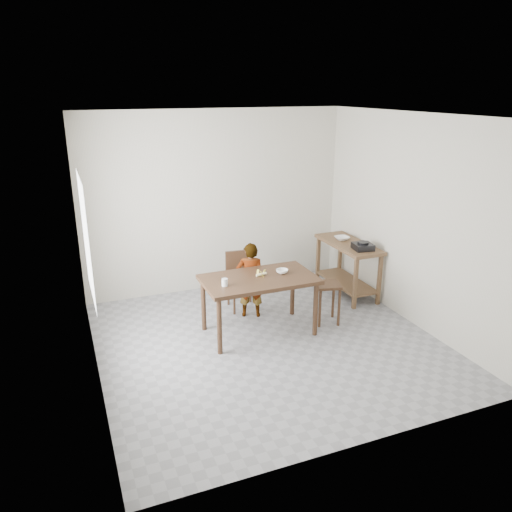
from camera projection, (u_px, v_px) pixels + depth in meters
name	position (u px, v px, depth m)	size (l,w,h in m)	color
floor	(268.00, 344.00, 6.15)	(4.00, 4.00, 0.04)	gray
ceiling	(270.00, 113.00, 5.26)	(4.00, 4.00, 0.04)	white
wall_back	(216.00, 202.00, 7.48)	(4.00, 0.04, 2.70)	beige
wall_front	(370.00, 306.00, 3.93)	(4.00, 0.04, 2.70)	beige
wall_left	(84.00, 259.00, 4.99)	(0.04, 4.00, 2.70)	beige
wall_right	(413.00, 221.00, 6.42)	(0.04, 4.00, 2.70)	beige
window_pane	(86.00, 239.00, 5.14)	(0.02, 1.10, 1.30)	white
dining_table	(259.00, 305.00, 6.28)	(1.40, 0.80, 0.75)	#3B2516
prep_counter	(347.00, 268.00, 7.50)	(0.50, 1.20, 0.80)	brown
child	(250.00, 280.00, 6.70)	(0.38, 0.25, 1.04)	white
dining_chair	(242.00, 282.00, 6.98)	(0.39, 0.39, 0.80)	#3B2516
stool	(327.00, 303.00, 6.59)	(0.31, 0.31, 0.55)	#3B2516
glass_tumbler	(225.00, 282.00, 5.89)	(0.07, 0.07, 0.09)	white
small_bowl	(282.00, 271.00, 6.30)	(0.15, 0.15, 0.05)	white
banana	(261.00, 274.00, 6.20)	(0.15, 0.11, 0.05)	#F6D64E
serving_bowl	(342.00, 238.00, 7.49)	(0.21, 0.21, 0.05)	white
gas_burner	(363.00, 247.00, 7.04)	(0.26, 0.26, 0.09)	black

